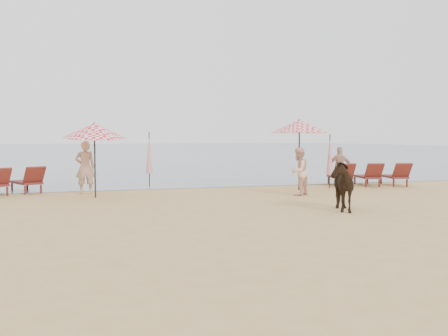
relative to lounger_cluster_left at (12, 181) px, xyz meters
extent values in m
plane|color=tan|center=(6.25, -9.93, -0.46)|extent=(120.00, 120.00, 0.00)
cube|color=#51606B|center=(6.25, 70.07, -0.46)|extent=(160.00, 140.00, 0.06)
cube|color=#5C2115|center=(-0.29, -0.74, 0.20)|extent=(0.82, 0.73, 0.65)
cube|color=#5C2115|center=(0.42, 0.46, -0.09)|extent=(1.24, 1.62, 0.08)
cube|color=#5C2115|center=(0.76, -0.25, 0.20)|extent=(0.82, 0.73, 0.65)
cube|color=#5C2115|center=(12.54, -0.59, -0.09)|extent=(0.97, 1.57, 0.08)
cube|color=#5C2115|center=(12.37, -1.36, 0.20)|extent=(0.76, 0.61, 0.64)
cube|color=#5C2115|center=(13.66, -0.83, -0.09)|extent=(0.97, 1.57, 0.08)
cube|color=#5C2115|center=(13.49, -1.60, 0.20)|extent=(0.76, 0.61, 0.64)
cube|color=#5C2115|center=(14.78, -1.08, -0.09)|extent=(0.97, 1.57, 0.08)
cube|color=#5C2115|center=(14.61, -1.84, 0.20)|extent=(0.76, 0.61, 0.64)
cylinder|color=black|center=(2.75, -1.87, 0.68)|extent=(0.05, 0.05, 2.27)
cone|color=red|center=(2.75, -1.87, 1.76)|extent=(2.01, 2.04, 0.68)
sphere|color=black|center=(2.75, -1.87, 1.97)|extent=(0.08, 0.08, 0.08)
cylinder|color=black|center=(10.25, -1.53, 0.77)|extent=(0.05, 0.05, 2.46)
cone|color=red|center=(10.25, -1.53, 1.95)|extent=(2.19, 2.19, 0.49)
sphere|color=black|center=(10.25, -1.53, 2.17)|extent=(0.09, 0.09, 0.09)
cylinder|color=black|center=(5.00, 1.31, 0.64)|extent=(0.05, 0.05, 2.20)
cone|color=red|center=(5.00, 1.31, 0.90)|extent=(0.27, 0.27, 1.65)
cylinder|color=black|center=(11.65, -1.35, 0.60)|extent=(0.05, 0.05, 2.11)
cone|color=red|center=(11.65, -1.35, 0.85)|extent=(0.26, 0.26, 1.59)
imported|color=black|center=(8.96, -6.74, 0.23)|extent=(1.19, 1.78, 1.38)
imported|color=tan|center=(2.46, -0.54, 0.48)|extent=(0.69, 0.46, 1.87)
imported|color=#E1A78D|center=(9.44, -3.21, 0.36)|extent=(1.01, 0.97, 1.64)
imported|color=tan|center=(12.26, -1.08, 0.35)|extent=(1.02, 0.79, 1.61)
camera|label=1|loc=(2.06, -18.74, 1.53)|focal=40.00mm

